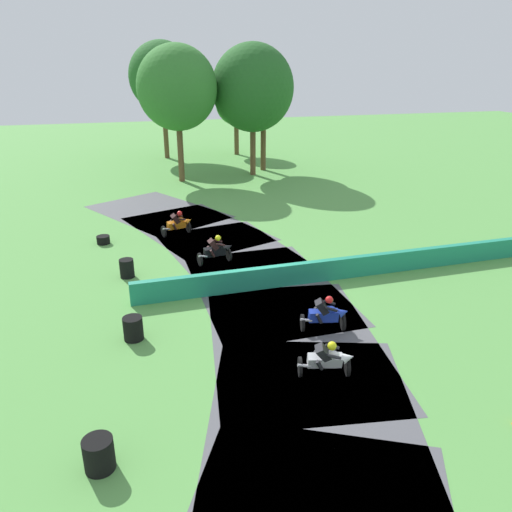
{
  "coord_description": "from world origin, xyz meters",
  "views": [
    {
      "loc": [
        -5.11,
        -17.76,
        8.73
      ],
      "look_at": [
        -0.09,
        1.29,
        0.9
      ],
      "focal_mm": 35.01,
      "sensor_mm": 36.0,
      "label": 1
    }
  ],
  "objects_px": {
    "motorcycle_lead_white": "(328,359)",
    "tire_stack_mid_b": "(127,268)",
    "tire_stack_mid_a": "(133,328)",
    "motorcycle_chase_blue": "(326,314)",
    "motorcycle_fourth_orange": "(178,223)",
    "tire_stack_near": "(99,454)",
    "tire_stack_far": "(103,240)",
    "motorcycle_trailing_black": "(216,250)"
  },
  "relations": [
    {
      "from": "motorcycle_trailing_black",
      "to": "tire_stack_mid_a",
      "type": "xyz_separation_m",
      "value": [
        -3.88,
        -5.8,
        -0.26
      ]
    },
    {
      "from": "motorcycle_fourth_orange",
      "to": "tire_stack_mid_b",
      "type": "relative_size",
      "value": 2.16
    },
    {
      "from": "motorcycle_trailing_black",
      "to": "tire_stack_far",
      "type": "height_order",
      "value": "motorcycle_trailing_black"
    },
    {
      "from": "tire_stack_mid_b",
      "to": "tire_stack_near",
      "type": "bearing_deg",
      "value": -94.46
    },
    {
      "from": "motorcycle_chase_blue",
      "to": "motorcycle_trailing_black",
      "type": "xyz_separation_m",
      "value": [
        -2.48,
        6.93,
        0.0
      ]
    },
    {
      "from": "motorcycle_chase_blue",
      "to": "motorcycle_trailing_black",
      "type": "distance_m",
      "value": 7.36
    },
    {
      "from": "tire_stack_mid_a",
      "to": "tire_stack_mid_b",
      "type": "relative_size",
      "value": 1.0
    },
    {
      "from": "motorcycle_chase_blue",
      "to": "motorcycle_fourth_orange",
      "type": "bearing_deg",
      "value": 108.13
    },
    {
      "from": "tire_stack_mid_b",
      "to": "motorcycle_trailing_black",
      "type": "bearing_deg",
      "value": 7.44
    },
    {
      "from": "motorcycle_fourth_orange",
      "to": "tire_stack_near",
      "type": "xyz_separation_m",
      "value": [
        -3.59,
        -15.8,
        -0.24
      ]
    },
    {
      "from": "tire_stack_near",
      "to": "tire_stack_mid_b",
      "type": "xyz_separation_m",
      "value": [
        0.85,
        10.87,
        0.0
      ]
    },
    {
      "from": "tire_stack_near",
      "to": "tire_stack_mid_b",
      "type": "bearing_deg",
      "value": 85.54
    },
    {
      "from": "tire_stack_mid_a",
      "to": "tire_stack_mid_b",
      "type": "xyz_separation_m",
      "value": [
        -0.09,
        5.28,
        0.0
      ]
    },
    {
      "from": "motorcycle_lead_white",
      "to": "motorcycle_trailing_black",
      "type": "distance_m",
      "value": 9.56
    },
    {
      "from": "motorcycle_chase_blue",
      "to": "motorcycle_fourth_orange",
      "type": "xyz_separation_m",
      "value": [
        -3.71,
        11.34,
        -0.01
      ]
    },
    {
      "from": "tire_stack_mid_a",
      "to": "motorcycle_lead_white",
      "type": "bearing_deg",
      "value": -34.07
    },
    {
      "from": "tire_stack_near",
      "to": "tire_stack_mid_a",
      "type": "distance_m",
      "value": 5.67
    },
    {
      "from": "tire_stack_near",
      "to": "tire_stack_far",
      "type": "xyz_separation_m",
      "value": [
        -0.23,
        15.44,
        -0.2
      ]
    },
    {
      "from": "motorcycle_fourth_orange",
      "to": "tire_stack_mid_b",
      "type": "bearing_deg",
      "value": -119.07
    },
    {
      "from": "motorcycle_chase_blue",
      "to": "tire_stack_far",
      "type": "bearing_deg",
      "value": 124.44
    },
    {
      "from": "motorcycle_trailing_black",
      "to": "tire_stack_mid_a",
      "type": "bearing_deg",
      "value": -123.82
    },
    {
      "from": "motorcycle_lead_white",
      "to": "tire_stack_mid_a",
      "type": "distance_m",
      "value": 6.52
    },
    {
      "from": "motorcycle_fourth_orange",
      "to": "tire_stack_mid_a",
      "type": "distance_m",
      "value": 10.55
    },
    {
      "from": "motorcycle_chase_blue",
      "to": "tire_stack_far",
      "type": "relative_size",
      "value": 2.62
    },
    {
      "from": "motorcycle_trailing_black",
      "to": "motorcycle_fourth_orange",
      "type": "height_order",
      "value": "motorcycle_trailing_black"
    },
    {
      "from": "motorcycle_lead_white",
      "to": "tire_stack_near",
      "type": "height_order",
      "value": "motorcycle_lead_white"
    },
    {
      "from": "tire_stack_near",
      "to": "tire_stack_far",
      "type": "height_order",
      "value": "tire_stack_near"
    },
    {
      "from": "motorcycle_lead_white",
      "to": "tire_stack_mid_b",
      "type": "distance_m",
      "value": 10.48
    },
    {
      "from": "motorcycle_lead_white",
      "to": "motorcycle_chase_blue",
      "type": "relative_size",
      "value": 0.99
    },
    {
      "from": "tire_stack_mid_b",
      "to": "tire_stack_far",
      "type": "relative_size",
      "value": 1.23
    },
    {
      "from": "motorcycle_lead_white",
      "to": "motorcycle_fourth_orange",
      "type": "height_order",
      "value": "motorcycle_fourth_orange"
    },
    {
      "from": "motorcycle_trailing_black",
      "to": "tire_stack_near",
      "type": "xyz_separation_m",
      "value": [
        -4.82,
        -11.39,
        -0.26
      ]
    },
    {
      "from": "motorcycle_fourth_orange",
      "to": "tire_stack_mid_a",
      "type": "bearing_deg",
      "value": -104.55
    },
    {
      "from": "motorcycle_lead_white",
      "to": "tire_stack_mid_b",
      "type": "bearing_deg",
      "value": 121.57
    },
    {
      "from": "tire_stack_mid_a",
      "to": "motorcycle_chase_blue",
      "type": "bearing_deg",
      "value": -10.13
    },
    {
      "from": "motorcycle_chase_blue",
      "to": "tire_stack_near",
      "type": "bearing_deg",
      "value": -148.62
    },
    {
      "from": "motorcycle_fourth_orange",
      "to": "tire_stack_near",
      "type": "bearing_deg",
      "value": -102.8
    },
    {
      "from": "motorcycle_lead_white",
      "to": "tire_stack_mid_a",
      "type": "bearing_deg",
      "value": 145.93
    },
    {
      "from": "tire_stack_mid_a",
      "to": "tire_stack_mid_b",
      "type": "distance_m",
      "value": 5.28
    },
    {
      "from": "motorcycle_lead_white",
      "to": "tire_stack_far",
      "type": "relative_size",
      "value": 2.61
    },
    {
      "from": "motorcycle_fourth_orange",
      "to": "tire_stack_far",
      "type": "xyz_separation_m",
      "value": [
        -3.82,
        -0.36,
        -0.44
      ]
    },
    {
      "from": "tire_stack_mid_a",
      "to": "motorcycle_fourth_orange",
      "type": "bearing_deg",
      "value": 75.45
    }
  ]
}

